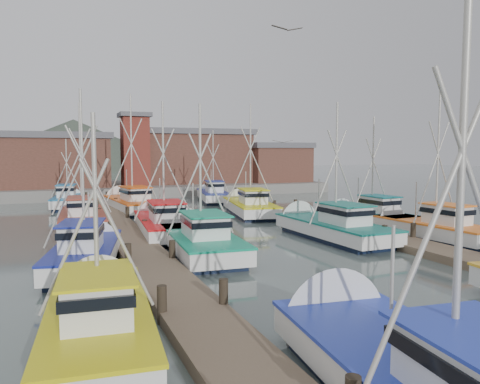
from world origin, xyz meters
name	(u,v)px	position (x,y,z in m)	size (l,w,h in m)	color
ground	(271,248)	(0.00, 0.00, 0.00)	(260.00, 260.00, 0.00)	#485754
dock_left	(130,240)	(-7.00, 4.04, 0.21)	(2.30, 46.00, 1.50)	brown
dock_right	(338,226)	(7.00, 4.04, 0.21)	(2.30, 46.00, 1.50)	brown
quay	(147,188)	(0.00, 37.00, 0.60)	(44.00, 16.00, 1.20)	slate
shed_left	(53,159)	(-11.00, 35.00, 4.34)	(12.72, 8.48, 6.20)	brown
shed_center	(192,156)	(6.00, 37.00, 4.69)	(14.84, 9.54, 6.90)	brown
shed_right	(276,162)	(17.00, 34.00, 3.84)	(8.48, 6.36, 5.20)	brown
lookout_tower	(135,149)	(-2.00, 33.00, 5.55)	(3.60, 3.60, 8.50)	maroon
distant_hills	(47,170)	(-12.76, 122.59, 0.00)	(175.00, 140.00, 42.00)	#485244
boat_0	(423,381)	(-4.19, -15.82, 0.68)	(4.26, 10.67, 9.37)	black
boat_2	(99,316)	(-9.91, -9.51, 0.68)	(3.35, 8.74, 6.97)	black
boat_4	(198,239)	(-4.06, 0.46, 0.68)	(3.62, 9.77, 8.50)	black
boat_5	(328,227)	(4.46, 1.35, 0.68)	(3.67, 9.70, 8.98)	black
boat_6	(87,252)	(-9.65, -0.67, 0.68)	(4.09, 8.57, 8.62)	black
boat_7	(427,228)	(9.80, -1.13, 0.68)	(3.73, 8.40, 9.39)	black
boat_8	(163,224)	(-4.62, 6.39, 0.68)	(3.69, 9.54, 9.12)	black
boat_9	(248,206)	(4.11, 13.06, 0.68)	(4.53, 9.88, 9.96)	black
boat_10	(82,218)	(-9.23, 11.12, 0.68)	(3.87, 9.56, 9.32)	black
boat_11	(366,216)	(9.48, 4.38, 0.68)	(3.33, 8.18, 8.27)	black
boat_12	(130,203)	(-4.73, 19.16, 0.69)	(4.44, 10.37, 11.13)	black
boat_13	(212,195)	(4.50, 23.81, 0.68)	(3.92, 8.60, 8.09)	black
boat_14	(68,200)	(-9.77, 23.68, 0.68)	(3.36, 7.96, 6.96)	black
gull_near	(287,29)	(-0.74, -3.10, 10.90)	(1.55, 0.64, 0.24)	gray
gull_far	(283,142)	(4.15, 6.90, 5.95)	(1.54, 0.66, 0.24)	gray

